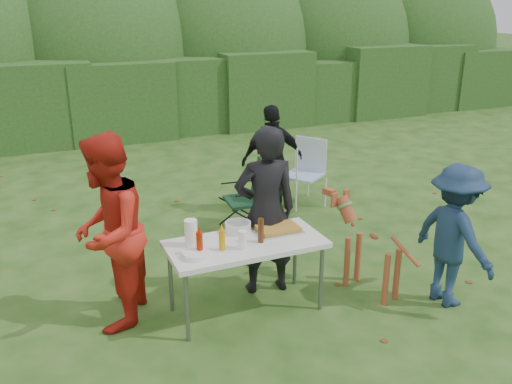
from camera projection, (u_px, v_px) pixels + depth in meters
name	position (u px, v px, depth m)	size (l,w,h in m)	color
ground	(271.00, 318.00, 5.25)	(80.00, 80.00, 0.00)	#1E4211
hedge_row	(119.00, 99.00, 11.90)	(22.00, 1.40, 1.70)	#23471C
shrub_backdrop	(105.00, 58.00, 13.03)	(20.00, 2.60, 3.20)	#3D6628
folding_table	(246.00, 247.00, 5.17)	(1.50, 0.70, 0.74)	silver
person_cook	(266.00, 211.00, 5.49)	(0.65, 0.43, 1.78)	black
person_red_jacket	(108.00, 233.00, 4.90)	(0.89, 0.70, 1.84)	red
person_black_puffy	(272.00, 159.00, 7.68)	(0.91, 0.38, 1.55)	black
child	(454.00, 236.00, 5.31)	(0.94, 0.54, 1.46)	#172D49
dog	(373.00, 250.00, 5.56)	(1.02, 0.41, 0.97)	#974728
camping_chair	(246.00, 196.00, 7.12)	(0.59, 0.59, 0.95)	#12351E
lawn_chair	(303.00, 172.00, 8.05)	(0.58, 0.58, 0.98)	#4D75CA
food_tray	(278.00, 231.00, 5.37)	(0.45, 0.30, 0.02)	#B7B7BA
focaccia_bread	(278.00, 228.00, 5.36)	(0.40, 0.26, 0.04)	#B6832E
mustard_bottle	(222.00, 240.00, 4.95)	(0.06, 0.06, 0.20)	#CD890A
ketchup_bottle	(200.00, 243.00, 4.85)	(0.06, 0.06, 0.22)	#A11E04
beer_bottle	(261.00, 230.00, 5.10)	(0.06, 0.06, 0.24)	#47230F
paper_towel_roll	(191.00, 233.00, 5.02)	(0.12, 0.12, 0.26)	white
cup_stack	(243.00, 240.00, 4.97)	(0.08, 0.08, 0.18)	white
pasta_bowl	(238.00, 227.00, 5.36)	(0.26, 0.26, 0.10)	silver
plate_stack	(196.00, 255.00, 4.83)	(0.24, 0.24, 0.05)	white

